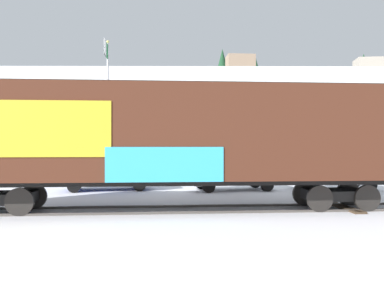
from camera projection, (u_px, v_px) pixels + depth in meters
The scene contains 8 objects.
ground_plane at pixel (173, 210), 13.82m from camera, with size 260.00×260.00×0.00m, color silver.
track at pixel (230, 209), 13.98m from camera, with size 59.96×5.75×0.08m.
freight_car at pixel (173, 135), 13.83m from camera, with size 16.95×4.23×4.55m.
flagpole at pixel (107, 90), 23.27m from camera, with size 0.22×1.60×8.61m.
hillside at pixel (186, 120), 70.36m from camera, with size 154.81×28.45×18.35m.
parked_car_blue at pixel (106, 173), 20.17m from camera, with size 4.89×2.73×1.74m.
parked_car_white at pixel (231, 173), 20.05m from camera, with size 4.64×2.58×1.74m.
parked_car_silver at pixel (332, 174), 20.30m from camera, with size 4.39×2.08×1.65m.
Camera 1 is at (0.59, -13.83, 2.29)m, focal length 36.78 mm.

